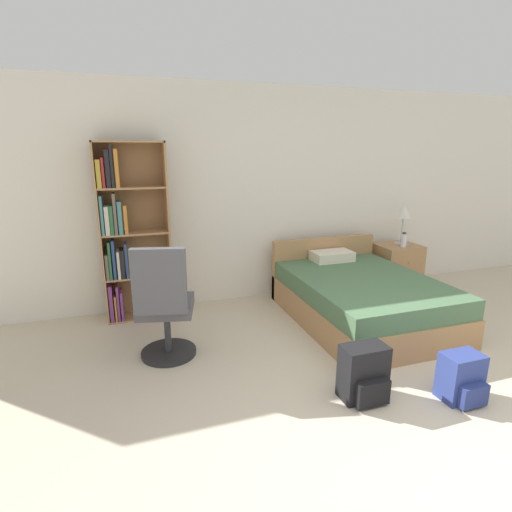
{
  "coord_description": "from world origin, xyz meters",
  "views": [
    {
      "loc": [
        -1.82,
        -1.48,
        1.85
      ],
      "look_at": [
        -0.66,
        1.98,
        0.88
      ],
      "focal_mm": 28.0,
      "sensor_mm": 36.0,
      "label": 1
    }
  ],
  "objects": [
    {
      "name": "office_chair",
      "position": [
        -1.55,
        1.88,
        0.51
      ],
      "size": [
        0.58,
        0.65,
        1.09
      ],
      "color": "#232326",
      "rests_on": "ground_plane"
    },
    {
      "name": "nightstand",
      "position": [
        1.64,
        2.85,
        0.31
      ],
      "size": [
        0.55,
        0.5,
        0.62
      ],
      "color": "#AD7F51",
      "rests_on": "ground_plane"
    },
    {
      "name": "bed",
      "position": [
        0.6,
        2.13,
        0.26
      ],
      "size": [
        1.4,
        1.93,
        0.76
      ],
      "color": "#AD7F51",
      "rests_on": "ground_plane"
    },
    {
      "name": "ground_plane",
      "position": [
        0.0,
        0.0,
        0.0
      ],
      "size": [
        14.0,
        14.0,
        0.0
      ],
      "primitive_type": "plane",
      "color": "beige"
    },
    {
      "name": "bookshelf",
      "position": [
        -1.81,
        2.97,
        0.99
      ],
      "size": [
        0.72,
        0.29,
        1.94
      ],
      "color": "#AD7F51",
      "rests_on": "ground_plane"
    },
    {
      "name": "wall_back",
      "position": [
        0.0,
        3.23,
        1.3
      ],
      "size": [
        9.0,
        0.06,
        2.6
      ],
      "color": "silver",
      "rests_on": "ground_plane"
    },
    {
      "name": "water_bottle",
      "position": [
        1.62,
        2.73,
        0.71
      ],
      "size": [
        0.07,
        0.07,
        0.19
      ],
      "color": "silver",
      "rests_on": "nightstand"
    },
    {
      "name": "backpack_blue",
      "position": [
        0.51,
        0.57,
        0.18
      ],
      "size": [
        0.3,
        0.27,
        0.37
      ],
      "color": "navy",
      "rests_on": "ground_plane"
    },
    {
      "name": "backpack_black",
      "position": [
        -0.19,
        0.81,
        0.2
      ],
      "size": [
        0.35,
        0.27,
        0.43
      ],
      "color": "black",
      "rests_on": "ground_plane"
    },
    {
      "name": "table_lamp",
      "position": [
        1.69,
        2.87,
        1.03
      ],
      "size": [
        0.21,
        0.21,
        0.54
      ],
      "color": "#B2B2B7",
      "rests_on": "nightstand"
    }
  ]
}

